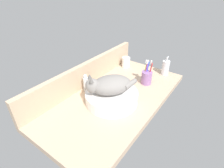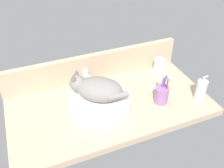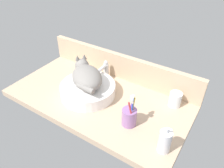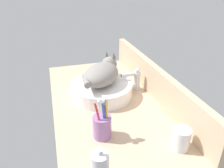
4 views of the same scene
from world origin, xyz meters
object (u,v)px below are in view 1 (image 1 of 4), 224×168
(faucet, at_px, (87,83))
(water_glass, at_px, (126,63))
(cat, at_px, (109,85))
(toothbrush_cup, at_px, (147,77))
(soap_dispenser, at_px, (165,68))
(sink_basin, at_px, (112,97))

(faucet, height_order, water_glass, faucet)
(cat, bearing_deg, toothbrush_cup, -14.09)
(cat, xyz_separation_m, soap_dispenser, (0.57, -0.15, -0.07))
(soap_dispenser, bearing_deg, sink_basin, 165.77)
(soap_dispenser, distance_m, toothbrush_cup, 0.23)
(faucet, distance_m, soap_dispenser, 0.66)
(faucet, distance_m, water_glass, 0.50)
(sink_basin, bearing_deg, soap_dispenser, -14.23)
(sink_basin, relative_size, soap_dispenser, 2.19)
(sink_basin, distance_m, toothbrush_cup, 0.35)
(toothbrush_cup, relative_size, water_glass, 2.11)
(sink_basin, bearing_deg, faucet, 92.80)
(sink_basin, height_order, cat, cat)
(sink_basin, xyz_separation_m, soap_dispenser, (0.55, -0.14, 0.02))
(sink_basin, bearing_deg, water_glass, 21.90)
(faucet, relative_size, soap_dispenser, 0.88)
(soap_dispenser, height_order, water_glass, soap_dispenser)
(cat, bearing_deg, sink_basin, -33.50)
(cat, xyz_separation_m, water_glass, (0.50, 0.19, -0.09))
(soap_dispenser, relative_size, toothbrush_cup, 0.82)
(water_glass, bearing_deg, soap_dispenser, -78.52)
(toothbrush_cup, distance_m, water_glass, 0.31)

